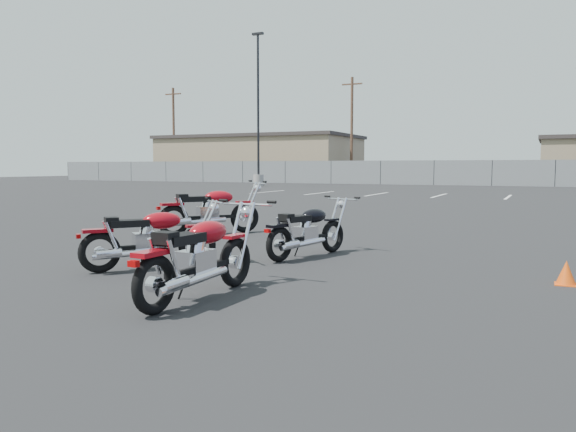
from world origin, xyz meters
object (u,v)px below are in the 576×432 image
at_px(motorcycle_front_red, 210,210).
at_px(motorcycle_second_black, 307,230).
at_px(motorcycle_third_red, 150,238).
at_px(motorcycle_rear_red, 199,257).

xyz_separation_m(motorcycle_front_red, motorcycle_second_black, (2.85, -1.74, -0.08)).
xyz_separation_m(motorcycle_third_red, motorcycle_rear_red, (1.56, -1.16, 0.02)).
bearing_deg(motorcycle_third_red, motorcycle_rear_red, -36.67).
bearing_deg(motorcycle_third_red, motorcycle_front_red, 110.74).
bearing_deg(motorcycle_second_black, motorcycle_rear_red, -89.10).
bearing_deg(motorcycle_rear_red, motorcycle_front_red, 121.66).
relative_size(motorcycle_second_black, motorcycle_rear_red, 0.90).
distance_m(motorcycle_front_red, motorcycle_rear_red, 5.53).
height_order(motorcycle_second_black, motorcycle_third_red, motorcycle_third_red).
relative_size(motorcycle_front_red, motorcycle_rear_red, 0.99).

